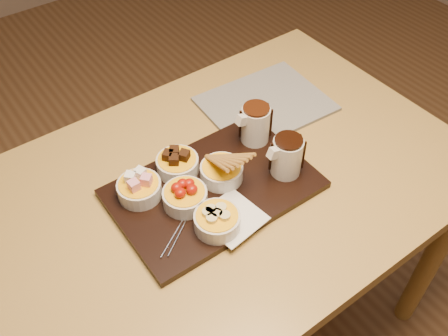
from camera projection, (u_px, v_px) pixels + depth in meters
ground at (223, 325)px, 1.73m from camera, size 5.00×5.00×0.00m
dining_table at (222, 206)px, 1.26m from camera, size 1.20×0.80×0.75m
serving_board at (214, 189)px, 1.16m from camera, size 0.46×0.30×0.02m
napkin at (232, 218)px, 1.09m from camera, size 0.13×0.13×0.00m
bowl_marshmallows at (140, 189)px, 1.12m from camera, size 0.10×0.10×0.04m
bowl_cake at (178, 165)px, 1.17m from camera, size 0.10×0.10×0.04m
bowl_strawberries at (185, 198)px, 1.10m from camera, size 0.10×0.10×0.04m
bowl_biscotti at (222, 172)px, 1.15m from camera, size 0.10×0.10×0.04m
bowl_bananas at (217, 221)px, 1.06m from camera, size 0.10×0.10×0.04m
pitcher_dark_chocolate at (287, 157)px, 1.15m from camera, size 0.07×0.07×0.10m
pitcher_milk_chocolate at (255, 125)px, 1.22m from camera, size 0.07×0.07×0.10m
fondue_skewers at (188, 211)px, 1.10m from camera, size 0.16×0.24×0.01m
newspaper at (265, 104)px, 1.38m from camera, size 0.34×0.28×0.01m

